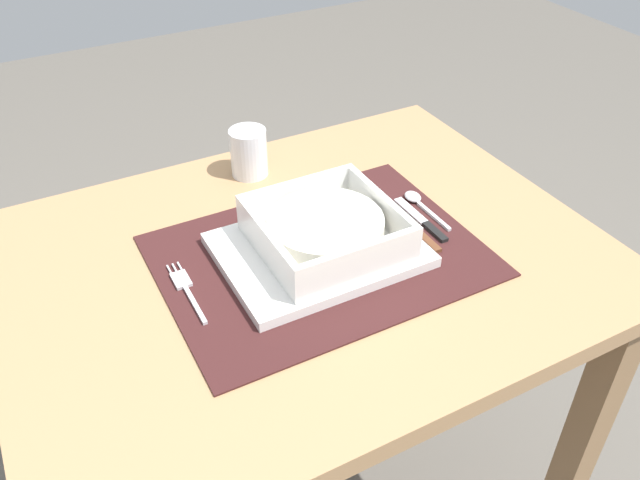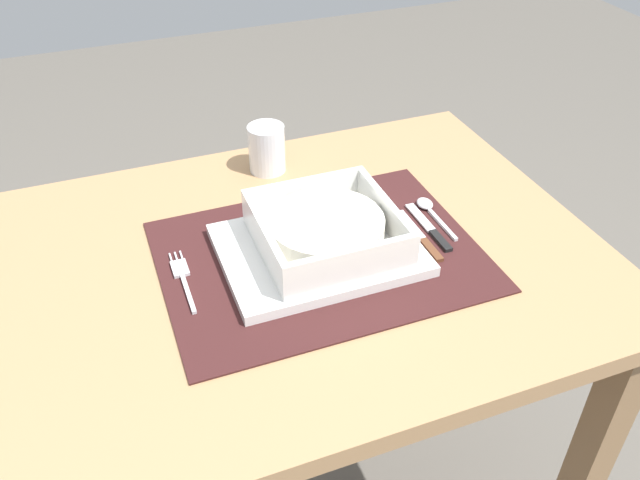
% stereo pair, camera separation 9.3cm
% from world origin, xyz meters
% --- Properties ---
extents(dining_table, '(0.87, 0.66, 0.73)m').
position_xyz_m(dining_table, '(0.00, 0.00, 0.61)').
color(dining_table, '#A37A51').
rests_on(dining_table, ground).
extents(placemat, '(0.46, 0.34, 0.00)m').
position_xyz_m(placemat, '(0.02, -0.02, 0.73)').
color(placemat, '#381919').
rests_on(placemat, dining_table).
extents(serving_plate, '(0.28, 0.21, 0.02)m').
position_xyz_m(serving_plate, '(0.02, -0.01, 0.74)').
color(serving_plate, white).
rests_on(serving_plate, placemat).
extents(porridge_bowl, '(0.19, 0.19, 0.06)m').
position_xyz_m(porridge_bowl, '(0.03, -0.02, 0.77)').
color(porridge_bowl, white).
rests_on(porridge_bowl, serving_plate).
extents(fork, '(0.02, 0.14, 0.00)m').
position_xyz_m(fork, '(-0.18, 0.00, 0.74)').
color(fork, silver).
rests_on(fork, placemat).
extents(spoon, '(0.02, 0.12, 0.01)m').
position_xyz_m(spoon, '(0.22, 0.03, 0.74)').
color(spoon, silver).
rests_on(spoon, placemat).
extents(butter_knife, '(0.01, 0.13, 0.01)m').
position_xyz_m(butter_knife, '(0.20, -0.02, 0.74)').
color(butter_knife, black).
rests_on(butter_knife, placemat).
extents(bread_knife, '(0.01, 0.13, 0.01)m').
position_xyz_m(bread_knife, '(0.17, -0.04, 0.74)').
color(bread_knife, '#59331E').
rests_on(bread_knife, placemat).
extents(drinking_glass, '(0.06, 0.06, 0.08)m').
position_xyz_m(drinking_glass, '(0.02, 0.24, 0.77)').
color(drinking_glass, white).
rests_on(drinking_glass, dining_table).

